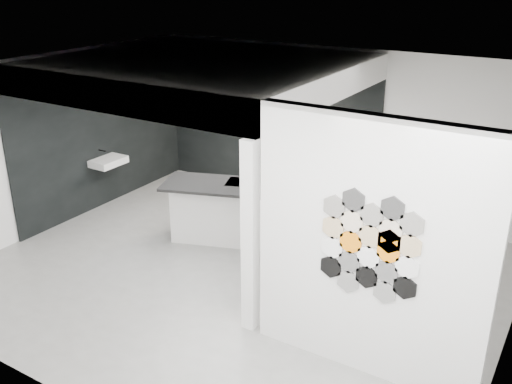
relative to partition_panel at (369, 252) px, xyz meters
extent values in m
cube|color=slate|center=(-2.23, 1.00, -1.40)|extent=(7.00, 6.00, 0.01)
cube|color=silver|center=(0.00, 0.00, 0.00)|extent=(2.45, 0.15, 2.80)
cube|color=black|center=(-3.52, 3.97, -0.22)|extent=(4.40, 0.04, 2.35)
cube|color=black|center=(-5.70, 2.00, -0.22)|extent=(0.04, 4.00, 2.35)
cube|color=silver|center=(-3.52, 2.00, 1.15)|extent=(4.40, 4.00, 0.40)
cube|color=silver|center=(-1.41, 0.00, -0.22)|extent=(0.16, 0.16, 2.35)
cube|color=silver|center=(-3.52, 0.08, 1.15)|extent=(4.40, 0.16, 0.40)
cube|color=silver|center=(-5.46, 1.80, -0.55)|extent=(0.40, 0.60, 0.12)
cube|color=black|center=(-3.43, 3.87, -0.10)|extent=(3.00, 0.15, 0.04)
cube|color=silver|center=(-2.98, 1.78, -0.94)|extent=(1.72, 1.10, 0.93)
cube|color=black|center=(-2.95, 1.70, -0.45)|extent=(2.00, 1.38, 0.04)
cube|color=black|center=(-2.74, 1.92, -0.44)|extent=(0.59, 0.55, 0.02)
cylinder|color=black|center=(-2.82, 2.12, -0.22)|extent=(0.03, 0.03, 0.43)
torus|color=black|center=(-2.80, 2.06, 0.00)|extent=(0.07, 0.15, 0.15)
cylinder|color=black|center=(-4.40, 3.87, 0.01)|extent=(0.27, 0.27, 0.18)
ellipsoid|color=black|center=(-2.43, 3.87, 0.00)|extent=(0.21, 0.21, 0.15)
cylinder|color=gray|center=(-2.08, 3.87, -0.03)|extent=(0.19, 0.19, 0.10)
cylinder|color=gray|center=(-2.08, 3.87, -0.02)|extent=(0.10, 0.10, 0.12)
cylinder|color=black|center=(-3.92, 3.87, 0.01)|extent=(0.08, 0.08, 0.18)
cylinder|color=black|center=(-4.11, 3.87, -0.04)|extent=(0.08, 0.08, 0.09)
cylinder|color=black|center=(-0.37, -0.09, -0.24)|extent=(0.26, 0.02, 0.26)
cylinder|color=white|center=(-0.37, -0.09, -0.01)|extent=(0.26, 0.02, 0.26)
cylinder|color=tan|center=(-0.37, -0.09, 0.21)|extent=(0.26, 0.02, 0.26)
cylinder|color=#66635E|center=(-0.37, -0.09, 0.44)|extent=(0.26, 0.02, 0.26)
cylinder|color=silver|center=(-0.17, -0.09, -0.35)|extent=(0.26, 0.02, 0.26)
cylinder|color=black|center=(-0.17, -0.09, -0.13)|extent=(0.26, 0.02, 0.26)
cylinder|color=orange|center=(-0.17, -0.09, 0.10)|extent=(0.26, 0.02, 0.26)
cylinder|color=beige|center=(-0.17, -0.09, 0.33)|extent=(0.26, 0.02, 0.26)
cylinder|color=#2D2D2D|center=(-0.17, -0.09, 0.55)|extent=(0.26, 0.02, 0.26)
cylinder|color=black|center=(0.02, -0.09, -0.24)|extent=(0.26, 0.02, 0.26)
cylinder|color=white|center=(0.02, -0.09, -0.01)|extent=(0.26, 0.02, 0.26)
cylinder|color=tan|center=(0.02, -0.09, 0.21)|extent=(0.26, 0.02, 0.26)
cylinder|color=#66635E|center=(0.02, -0.09, 0.44)|extent=(0.26, 0.02, 0.26)
cylinder|color=silver|center=(0.22, -0.09, -0.35)|extent=(0.26, 0.02, 0.26)
cylinder|color=black|center=(0.22, -0.09, -0.13)|extent=(0.26, 0.02, 0.26)
cylinder|color=orange|center=(0.22, -0.09, 0.10)|extent=(0.26, 0.02, 0.26)
cylinder|color=beige|center=(0.22, -0.09, 0.33)|extent=(0.26, 0.02, 0.26)
cylinder|color=#2D2D2D|center=(0.22, -0.09, 0.55)|extent=(0.26, 0.02, 0.26)
cylinder|color=black|center=(0.42, -0.09, -0.24)|extent=(0.26, 0.02, 0.26)
cylinder|color=white|center=(0.42, -0.09, -0.01)|extent=(0.26, 0.02, 0.26)
cylinder|color=tan|center=(0.42, -0.09, 0.21)|extent=(0.26, 0.02, 0.26)
cylinder|color=#66635E|center=(0.42, -0.09, 0.44)|extent=(0.26, 0.02, 0.26)
cylinder|color=orange|center=(0.22, -0.09, 0.21)|extent=(0.26, 0.02, 0.26)
camera|label=1|loc=(1.68, -4.90, 2.67)|focal=40.00mm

